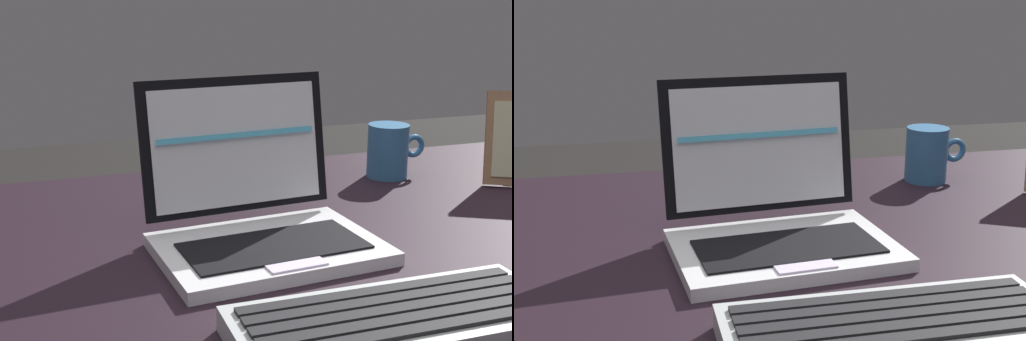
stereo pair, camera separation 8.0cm
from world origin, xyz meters
TOP-DOWN VIEW (x-y plane):
  - desk at (0.00, 0.00)m, footprint 1.60×0.83m
  - laptop_front at (0.02, 0.00)m, footprint 0.29×0.25m
  - external_keyboard at (0.07, -0.26)m, footprint 0.33×0.13m
  - coffee_mug at (0.35, 0.24)m, footprint 0.11×0.07m

SIDE VIEW (x-z plane):
  - desk at x=0.00m, z-range 0.28..1.03m
  - external_keyboard at x=0.07m, z-range 0.75..0.78m
  - laptop_front at x=0.02m, z-range 0.69..0.90m
  - coffee_mug at x=0.35m, z-range 0.76..0.85m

